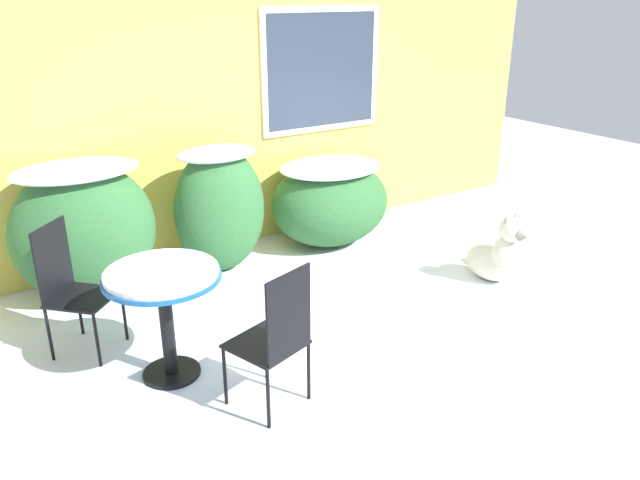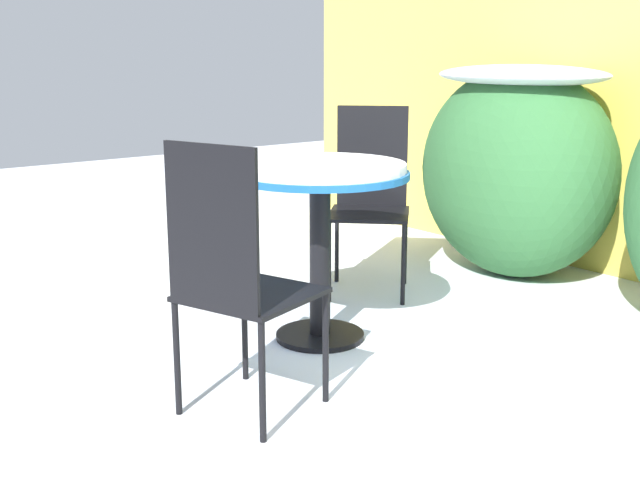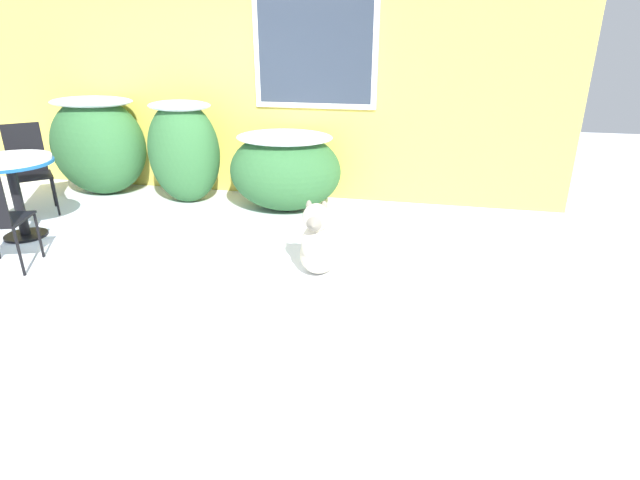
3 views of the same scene
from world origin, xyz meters
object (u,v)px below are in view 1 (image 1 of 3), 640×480
patio_chair_far_side (276,336)px  dog (497,256)px  patio_table (163,290)px  patio_chair_near_table (71,285)px

patio_chair_far_side → dog: patio_chair_far_side is taller
patio_table → dog: bearing=-3.2°
patio_table → patio_chair_near_table: bearing=122.7°
patio_chair_near_table → patio_chair_far_side: bearing=-102.3°
patio_chair_near_table → dog: size_ratio=1.38×
dog → patio_chair_near_table: bearing=162.2°
patio_table → dog: patio_table is taller
patio_table → patio_chair_far_side: size_ratio=0.81×
patio_chair_near_table → patio_chair_far_side: same height
patio_chair_near_table → patio_table: bearing=-101.7°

